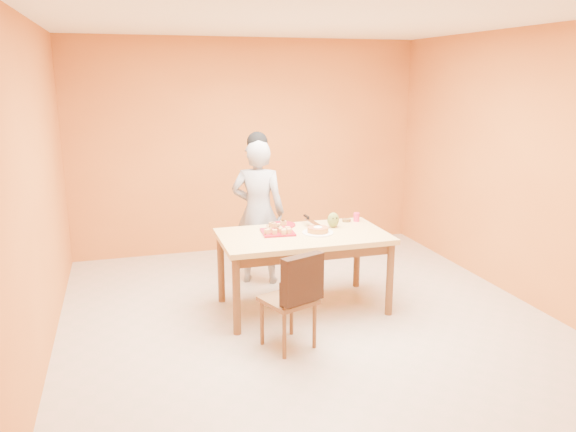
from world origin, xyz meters
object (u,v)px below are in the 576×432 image
object	(u,v)px
sponge_cake	(318,230)
magenta_glass	(356,217)
dining_table	(303,243)
checker_tin	(346,220)
pastry_platter	(278,232)
red_dinner_plate	(282,225)
egg_ornament	(333,220)
dining_chair	(289,298)
person	(258,212)

from	to	relation	value
sponge_cake	magenta_glass	world-z (taller)	magenta_glass
dining_table	checker_tin	size ratio (longest dim) A/B	17.74
pastry_platter	red_dinner_plate	world-z (taller)	pastry_platter
egg_ornament	red_dinner_plate	bearing A→B (deg)	179.68
sponge_cake	dining_table	bearing A→B (deg)	171.39
checker_tin	dining_chair	bearing A→B (deg)	-131.44
dining_chair	person	world-z (taller)	person
person	checker_tin	xyz separation A→B (m)	(0.82, -0.53, -0.02)
dining_chair	egg_ornament	xyz separation A→B (m)	(0.73, 0.90, 0.39)
dining_chair	magenta_glass	size ratio (longest dim) A/B	9.49
dining_chair	sponge_cake	size ratio (longest dim) A/B	4.21
dining_chair	checker_tin	distance (m)	1.47
dining_chair	egg_ornament	distance (m)	1.22
egg_ornament	magenta_glass	distance (m)	0.36
checker_tin	red_dinner_plate	bearing A→B (deg)	177.35
dining_table	pastry_platter	distance (m)	0.27
red_dinner_plate	sponge_cake	xyz separation A→B (m)	(0.25, -0.37, 0.03)
sponge_cake	checker_tin	distance (m)	0.55
person	checker_tin	size ratio (longest dim) A/B	17.59
dining_chair	red_dinner_plate	xyz separation A→B (m)	(0.26, 1.11, 0.32)
checker_tin	person	bearing A→B (deg)	147.04
person	magenta_glass	world-z (taller)	person
dining_table	pastry_platter	xyz separation A→B (m)	(-0.23, 0.10, 0.10)
dining_chair	pastry_platter	xyz separation A→B (m)	(0.14, 0.85, 0.33)
pastry_platter	checker_tin	bearing A→B (deg)	15.36
dining_table	person	xyz separation A→B (m)	(-0.24, 0.85, 0.13)
dining_chair	egg_ornament	size ratio (longest dim) A/B	5.63
person	checker_tin	world-z (taller)	person
pastry_platter	sponge_cake	distance (m)	0.39
person	red_dinner_plate	world-z (taller)	person
red_dinner_plate	magenta_glass	distance (m)	0.79
person	pastry_platter	size ratio (longest dim) A/B	5.21
pastry_platter	checker_tin	world-z (taller)	checker_tin
sponge_cake	dining_chair	bearing A→B (deg)	-124.91
egg_ornament	dining_chair	bearing A→B (deg)	-105.64
dining_table	sponge_cake	bearing A→B (deg)	-8.61
magenta_glass	pastry_platter	bearing A→B (deg)	-167.60
dining_chair	checker_tin	xyz separation A→B (m)	(0.95, 1.07, 0.33)
dining_table	person	world-z (taller)	person
dining_table	person	bearing A→B (deg)	105.72
checker_tin	dining_table	bearing A→B (deg)	-151.11
magenta_glass	egg_ornament	bearing A→B (deg)	-154.26
egg_ornament	checker_tin	distance (m)	0.29
red_dinner_plate	dining_table	bearing A→B (deg)	-72.92
dining_chair	pastry_platter	world-z (taller)	dining_chair
pastry_platter	sponge_cake	bearing A→B (deg)	-17.81
pastry_platter	egg_ornament	xyz separation A→B (m)	(0.59, 0.05, 0.07)
dining_chair	person	xyz separation A→B (m)	(0.13, 1.60, 0.35)
sponge_cake	egg_ornament	xyz separation A→B (m)	(0.22, 0.16, 0.04)
sponge_cake	checker_tin	bearing A→B (deg)	37.93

